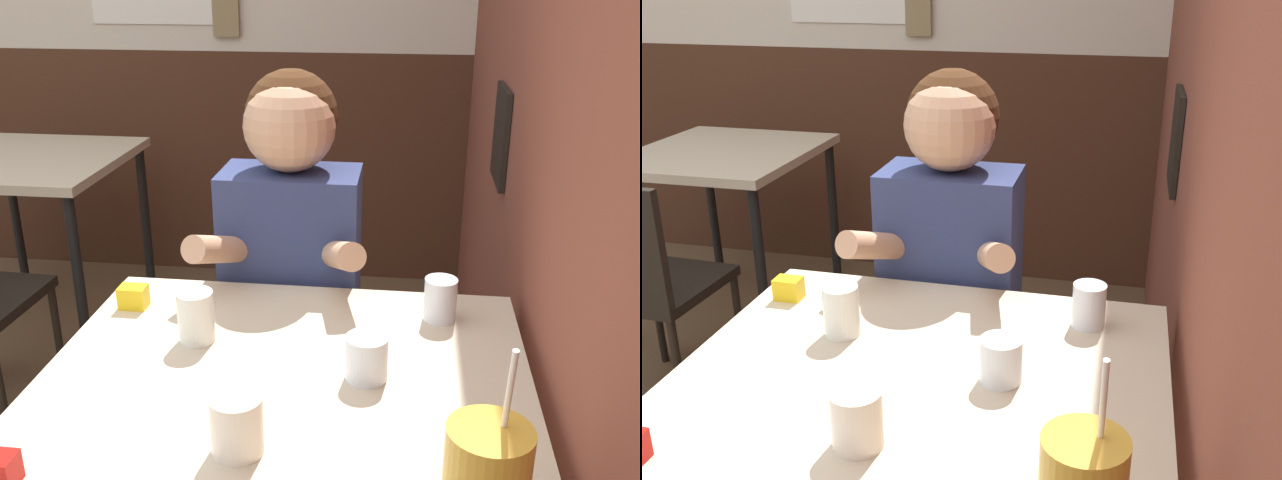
% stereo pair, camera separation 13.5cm
% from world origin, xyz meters
% --- Properties ---
extents(brick_wall_right, '(0.08, 4.63, 2.70)m').
position_xyz_m(brick_wall_right, '(1.31, 1.31, 1.35)').
color(brick_wall_right, brown).
rests_on(brick_wall_right, ground_plane).
extents(main_table, '(0.91, 0.88, 0.76)m').
position_xyz_m(main_table, '(0.80, 0.40, 0.69)').
color(main_table, beige).
rests_on(main_table, ground_plane).
extents(background_table, '(0.71, 0.77, 0.76)m').
position_xyz_m(background_table, '(-0.48, 1.91, 0.67)').
color(background_table, beige).
rests_on(background_table, ground_plane).
extents(person_seated, '(0.42, 0.42, 1.25)m').
position_xyz_m(person_seated, '(0.73, 0.97, 0.68)').
color(person_seated, navy).
rests_on(person_seated, ground_plane).
extents(glass_near_pitcher, '(0.07, 0.07, 0.09)m').
position_xyz_m(glass_near_pitcher, '(1.09, 0.71, 0.81)').
color(glass_near_pitcher, silver).
rests_on(glass_near_pitcher, main_table).
extents(glass_center, '(0.07, 0.07, 0.11)m').
position_xyz_m(glass_center, '(0.60, 0.56, 0.82)').
color(glass_center, silver).
rests_on(glass_center, main_table).
extents(glass_far_side, '(0.08, 0.08, 0.10)m').
position_xyz_m(glass_far_side, '(0.77, 0.23, 0.81)').
color(glass_far_side, silver).
rests_on(glass_far_side, main_table).
extents(glass_by_brick, '(0.08, 0.08, 0.09)m').
position_xyz_m(glass_by_brick, '(0.95, 0.46, 0.81)').
color(glass_by_brick, silver).
rests_on(glass_by_brick, main_table).
extents(condiment_mustard, '(0.06, 0.04, 0.05)m').
position_xyz_m(condiment_mustard, '(0.42, 0.69, 0.79)').
color(condiment_mustard, yellow).
rests_on(condiment_mustard, main_table).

